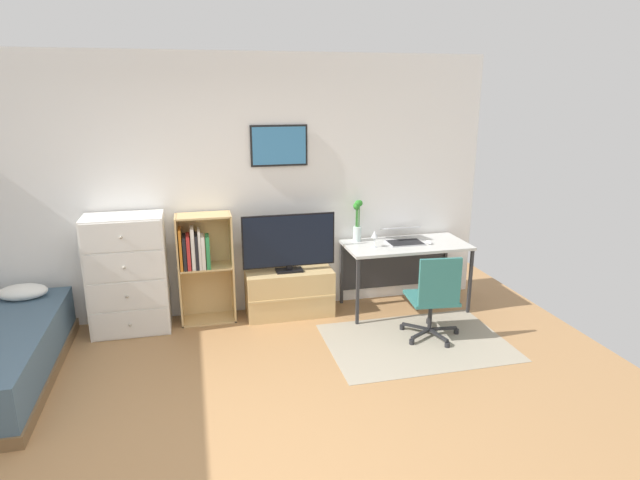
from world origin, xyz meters
TOP-DOWN VIEW (x-y plane):
  - ground_plane at (0.00, 0.00)m, footprint 7.20×7.20m
  - wall_back_with_posters at (0.01, 2.43)m, footprint 6.12×0.09m
  - area_rug at (1.91, 1.22)m, footprint 1.70×1.20m
  - dresser at (-0.76, 2.15)m, footprint 0.75×0.46m
  - bookshelf at (-0.05, 2.22)m, footprint 0.55×0.30m
  - tv_stand at (0.85, 2.17)m, footprint 0.91×0.41m
  - television at (0.85, 2.15)m, footprint 0.97×0.16m
  - desk at (2.11, 2.13)m, footprint 1.32×0.65m
  - office_chair at (2.08, 1.24)m, footprint 0.57×0.58m
  - laptop at (2.10, 2.14)m, footprint 0.39×0.41m
  - computer_mouse at (2.35, 1.99)m, footprint 0.06×0.10m
  - bamboo_vase at (1.63, 2.27)m, footprint 0.10×0.10m
  - wine_glass at (1.73, 2.00)m, footprint 0.07×0.07m

SIDE VIEW (x-z plane):
  - ground_plane at x=0.00m, z-range 0.00..0.00m
  - area_rug at x=1.91m, z-range 0.00..0.01m
  - tv_stand at x=0.85m, z-range 0.00..0.49m
  - office_chair at x=2.08m, z-range 0.03..0.89m
  - dresser at x=-0.76m, z-range 0.00..1.18m
  - desk at x=2.11m, z-range 0.24..0.98m
  - bookshelf at x=-0.05m, z-range 0.09..1.23m
  - computer_mouse at x=2.35m, z-range 0.74..0.77m
  - laptop at x=2.10m, z-range 0.72..0.89m
  - television at x=0.85m, z-range 0.50..1.11m
  - wine_glass at x=1.73m, z-range 0.78..0.96m
  - bamboo_vase at x=1.63m, z-range 0.76..1.21m
  - wall_back_with_posters at x=0.01m, z-range 0.00..2.70m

